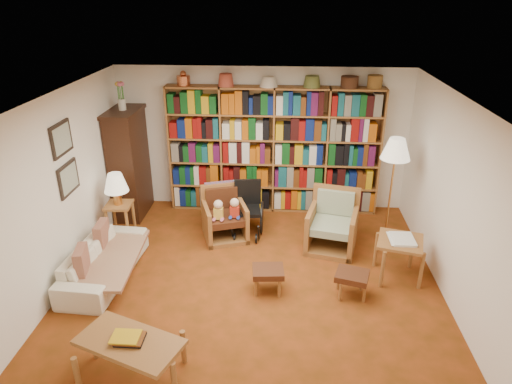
# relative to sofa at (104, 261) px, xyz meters

# --- Properties ---
(floor) EXTENTS (5.00, 5.00, 0.00)m
(floor) POSITION_rel_sofa_xyz_m (2.05, -0.03, -0.24)
(floor) COLOR #903B16
(floor) RESTS_ON ground
(ceiling) EXTENTS (5.00, 5.00, 0.00)m
(ceiling) POSITION_rel_sofa_xyz_m (2.05, -0.03, 2.26)
(ceiling) COLOR silver
(ceiling) RESTS_ON wall_back
(wall_back) EXTENTS (5.00, 0.00, 5.00)m
(wall_back) POSITION_rel_sofa_xyz_m (2.05, 2.47, 1.01)
(wall_back) COLOR white
(wall_back) RESTS_ON floor
(wall_front) EXTENTS (5.00, 0.00, 5.00)m
(wall_front) POSITION_rel_sofa_xyz_m (2.05, -2.53, 1.01)
(wall_front) COLOR white
(wall_front) RESTS_ON floor
(wall_left) EXTENTS (0.00, 5.00, 5.00)m
(wall_left) POSITION_rel_sofa_xyz_m (-0.45, -0.03, 1.01)
(wall_left) COLOR white
(wall_left) RESTS_ON floor
(wall_right) EXTENTS (0.00, 5.00, 5.00)m
(wall_right) POSITION_rel_sofa_xyz_m (4.55, -0.03, 1.01)
(wall_right) COLOR white
(wall_right) RESTS_ON floor
(bookshelf) EXTENTS (3.60, 0.30, 2.42)m
(bookshelf) POSITION_rel_sofa_xyz_m (2.25, 2.29, 0.93)
(bookshelf) COLOR #9A5930
(bookshelf) RESTS_ON floor
(curio_cabinet) EXTENTS (0.50, 0.95, 2.40)m
(curio_cabinet) POSITION_rel_sofa_xyz_m (-0.20, 1.97, 0.71)
(curio_cabinet) COLOR #34190E
(curio_cabinet) RESTS_ON floor
(framed_pictures) EXTENTS (0.03, 0.52, 0.97)m
(framed_pictures) POSITION_rel_sofa_xyz_m (-0.43, 0.27, 1.38)
(framed_pictures) COLOR black
(framed_pictures) RESTS_ON wall_left
(sofa) EXTENTS (1.71, 0.76, 0.49)m
(sofa) POSITION_rel_sofa_xyz_m (0.00, 0.00, 0.00)
(sofa) COLOR beige
(sofa) RESTS_ON floor
(sofa_throw) EXTENTS (0.90, 1.58, 0.04)m
(sofa_throw) POSITION_rel_sofa_xyz_m (0.05, 0.00, 0.06)
(sofa_throw) COLOR beige
(sofa_throw) RESTS_ON sofa
(cushion_left) EXTENTS (0.14, 0.38, 0.37)m
(cushion_left) POSITION_rel_sofa_xyz_m (-0.13, 0.35, 0.21)
(cushion_left) COLOR maroon
(cushion_left) RESTS_ON sofa
(cushion_right) EXTENTS (0.19, 0.39, 0.38)m
(cushion_right) POSITION_rel_sofa_xyz_m (-0.13, -0.35, 0.21)
(cushion_right) COLOR maroon
(cushion_right) RESTS_ON sofa
(side_table_lamp) EXTENTS (0.41, 0.41, 0.62)m
(side_table_lamp) POSITION_rel_sofa_xyz_m (-0.10, 1.02, 0.21)
(side_table_lamp) COLOR #9A5930
(side_table_lamp) RESTS_ON floor
(table_lamp) EXTENTS (0.37, 0.37, 0.50)m
(table_lamp) POSITION_rel_sofa_xyz_m (-0.10, 1.02, 0.72)
(table_lamp) COLOR #D18F42
(table_lamp) RESTS_ON side_table_lamp
(armchair_leather) EXTENTS (0.86, 0.86, 0.83)m
(armchair_leather) POSITION_rel_sofa_xyz_m (1.52, 1.27, 0.10)
(armchair_leather) COLOR #9A5930
(armchair_leather) RESTS_ON floor
(armchair_sage) EXTENTS (0.89, 0.90, 0.90)m
(armchair_sage) POSITION_rel_sofa_xyz_m (3.18, 1.06, 0.10)
(armchair_sage) COLOR #9A5930
(armchair_sage) RESTS_ON floor
(wheelchair) EXTENTS (0.50, 0.70, 0.88)m
(wheelchair) POSITION_rel_sofa_xyz_m (1.86, 1.39, 0.15)
(wheelchair) COLOR black
(wheelchair) RESTS_ON floor
(floor_lamp) EXTENTS (0.44, 0.44, 1.66)m
(floor_lamp) POSITION_rel_sofa_xyz_m (4.08, 1.34, 1.19)
(floor_lamp) COLOR #D18F42
(floor_lamp) RESTS_ON floor
(side_table_papers) EXTENTS (0.71, 0.71, 0.61)m
(side_table_papers) POSITION_rel_sofa_xyz_m (4.02, 0.25, 0.25)
(side_table_papers) COLOR #9A5930
(side_table_papers) RESTS_ON floor
(footstool_a) EXTENTS (0.43, 0.38, 0.34)m
(footstool_a) POSITION_rel_sofa_xyz_m (2.26, -0.19, 0.04)
(footstool_a) COLOR #4E2915
(footstool_a) RESTS_ON floor
(footstool_b) EXTENTS (0.49, 0.44, 0.34)m
(footstool_b) POSITION_rel_sofa_xyz_m (3.34, -0.22, 0.04)
(footstool_b) COLOR #4E2915
(footstool_b) RESTS_ON floor
(coffee_table) EXTENTS (1.18, 0.88, 0.51)m
(coffee_table) POSITION_rel_sofa_xyz_m (0.94, -1.72, 0.16)
(coffee_table) COLOR #9A5930
(coffee_table) RESTS_ON floor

